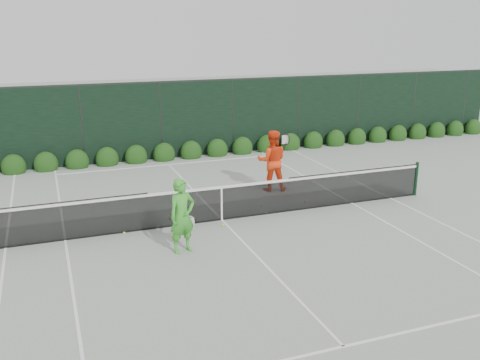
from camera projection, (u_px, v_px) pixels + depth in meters
name	position (u px, v px, depth m)	size (l,w,h in m)	color
ground	(222.00, 220.00, 14.67)	(80.00, 80.00, 0.00)	gray
tennis_net	(221.00, 202.00, 14.52)	(12.90, 0.10, 1.07)	#11341B
player_woman	(182.00, 216.00, 12.41)	(0.75, 0.59, 1.79)	green
player_man	(272.00, 161.00, 17.06)	(1.15, 1.02, 1.97)	#FA4015
court_lines	(222.00, 220.00, 14.67)	(11.03, 23.83, 0.01)	white
windscreen_fence	(260.00, 196.00, 11.81)	(32.00, 21.07, 3.06)	black
hedge_row	(164.00, 154.00, 21.04)	(31.66, 0.65, 0.94)	black
tennis_balls	(220.00, 218.00, 14.73)	(5.56, 1.43, 0.07)	#CEF035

